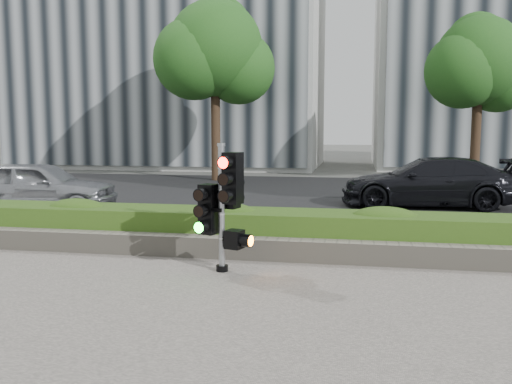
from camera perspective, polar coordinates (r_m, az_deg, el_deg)
ground at (r=6.91m, az=1.55°, el=-11.20°), size 120.00×120.00×0.00m
road at (r=16.66m, az=6.91°, el=-0.54°), size 60.00×13.00×0.02m
curb at (r=9.91m, az=4.40°, el=-5.28°), size 60.00×0.25×0.12m
stone_wall at (r=8.67m, az=3.52°, el=-6.09°), size 12.00×0.32×0.34m
hedge at (r=9.27m, az=4.02°, el=-4.18°), size 12.00×1.00×0.68m
building_left at (r=31.60m, az=-8.50°, el=16.56°), size 16.00×9.00×15.00m
tree_left at (r=21.95m, az=-4.34°, el=14.45°), size 4.61×4.03×7.34m
tree_right at (r=22.61m, az=22.37°, el=12.30°), size 4.10×3.58×6.53m
traffic_signal at (r=7.88m, az=-3.38°, el=-0.96°), size 0.69×0.57×1.88m
car_silver at (r=14.57m, az=-21.86°, el=0.56°), size 3.96×2.00×1.29m
car_dark at (r=15.17m, az=17.68°, el=1.02°), size 4.60×1.95×1.32m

